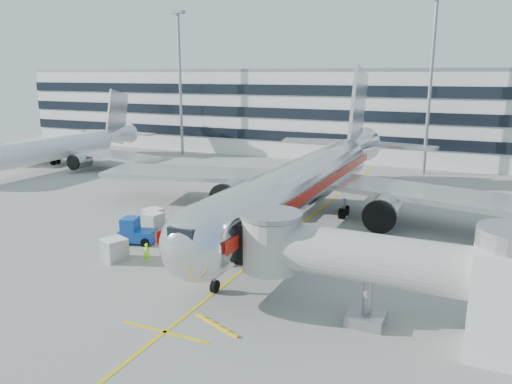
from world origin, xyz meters
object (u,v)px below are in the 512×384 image
at_px(main_jet, 309,179).
at_px(cargo_container_left, 153,221).
at_px(cargo_container_front, 114,249).
at_px(baggage_tug, 135,232).
at_px(belt_loader, 208,248).
at_px(ramp_worker, 147,253).
at_px(cargo_container_right, 153,217).

distance_m(main_jet, cargo_container_left, 16.14).
bearing_deg(main_jet, cargo_container_front, -120.43).
bearing_deg(cargo_container_front, baggage_tug, 105.10).
bearing_deg(cargo_container_left, main_jet, 38.49).
xyz_separation_m(belt_loader, cargo_container_front, (-6.41, -3.90, 0.21)).
relative_size(cargo_container_front, ramp_worker, 1.36).
distance_m(baggage_tug, cargo_container_front, 4.25).
xyz_separation_m(main_jet, baggage_tug, (-11.52, -13.62, -3.23)).
bearing_deg(ramp_worker, cargo_container_right, 104.38).
relative_size(main_jet, belt_loader, 9.60).
bearing_deg(ramp_worker, main_jet, 47.17).
relative_size(cargo_container_right, cargo_container_front, 0.93).
xyz_separation_m(cargo_container_right, cargo_container_front, (2.82, -9.12, 0.04)).
height_order(cargo_container_front, ramp_worker, cargo_container_front).
bearing_deg(main_jet, belt_loader, -106.13).
bearing_deg(belt_loader, cargo_container_right, 150.53).
height_order(cargo_container_right, cargo_container_front, cargo_container_front).
bearing_deg(baggage_tug, cargo_container_right, 108.88).
xyz_separation_m(main_jet, cargo_container_front, (-10.41, -17.73, -3.32)).
xyz_separation_m(belt_loader, cargo_container_left, (-8.35, 4.01, 0.16)).
height_order(cargo_container_left, cargo_container_front, cargo_container_front).
relative_size(main_jet, cargo_container_front, 23.01).
bearing_deg(belt_loader, ramp_worker, -137.59).
bearing_deg(baggage_tug, belt_loader, -1.57).
bearing_deg(cargo_container_front, main_jet, 59.57).
bearing_deg(cargo_container_front, cargo_container_right, 107.20).
bearing_deg(main_jet, baggage_tug, -130.22).
height_order(baggage_tug, cargo_container_left, baggage_tug).
xyz_separation_m(belt_loader, cargo_container_right, (-9.23, 5.22, 0.16)).
bearing_deg(cargo_container_right, baggage_tug, -71.12).
xyz_separation_m(cargo_container_right, ramp_worker, (5.59, -8.55, -0.06)).
xyz_separation_m(main_jet, belt_loader, (-4.00, -13.83, -3.53)).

